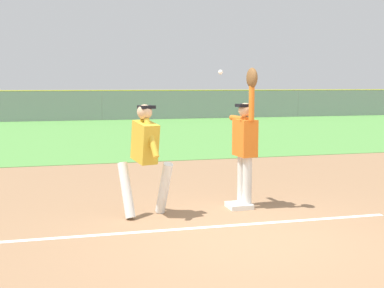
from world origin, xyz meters
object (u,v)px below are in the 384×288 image
Objects in this scene: fielder at (245,140)px; baseball at (220,72)px; runner at (145,152)px; parked_car_blue at (79,106)px; parked_car_black at (229,104)px; parked_car_white at (161,105)px; first_base at (239,206)px.

baseball is (-0.46, -0.09, 1.09)m from fielder.
baseball is (1.22, 0.08, 1.21)m from runner.
runner is (-1.69, -0.16, -0.12)m from fielder.
parked_car_blue is at bearing -91.31° from fielder.
fielder reaches higher than parked_car_black.
parked_car_white is at bearing -174.98° from parked_car_black.
fielder is 0.50× the size of parked_car_white.
runner is at bearing -92.71° from parked_car_blue.
baseball is at bearing 5.35° from fielder.
parked_car_white is 4.90m from parked_car_black.
fielder is 25.71m from parked_car_blue.
first_base is 25.60m from parked_car_white.
parked_car_blue is (-1.59, 25.70, 0.63)m from first_base.
baseball reaches higher than parked_car_black.
parked_car_blue is at bearing 74.11° from runner.
fielder reaches higher than baseball.
fielder is 0.51× the size of parked_car_blue.
runner is 0.38× the size of parked_car_black.
fielder reaches higher than first_base.
parked_car_white is at bearing -103.44° from fielder.
first_base is at bearing -106.56° from parked_car_black.
first_base is 0.08× the size of parked_car_blue.
baseball is 25.73m from parked_car_white.
fielder is 30.81× the size of baseball.
baseball reaches higher than parked_car_white.
first_base is 5.14× the size of baseball.
first_base is 1.09m from fielder.
baseball is at bearing -174.22° from first_base.
first_base is at bearing -11.76° from runner.
parked_car_white and parked_car_black have the same top height.
parked_car_black is at bearing 70.51° from baseball.
parked_car_black is at bearing -3.61° from parked_car_blue.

